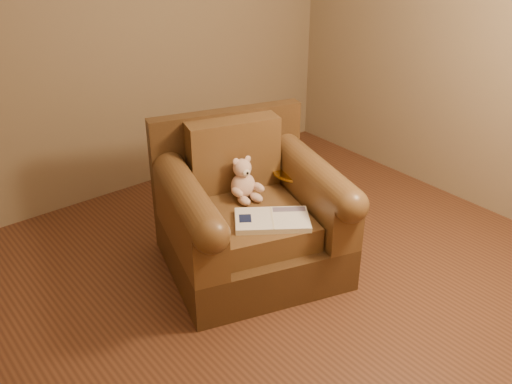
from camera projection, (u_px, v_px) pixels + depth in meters
floor at (289, 295)px, 3.66m from camera, size 4.00×4.00×0.00m
room at (298, 21)px, 2.85m from camera, size 4.02×4.02×2.71m
armchair at (248, 215)px, 3.81m from camera, size 1.33×1.30×0.98m
teddy_bear at (244, 183)px, 3.79m from camera, size 0.21×0.24×0.29m
guidebook at (272, 220)px, 3.54m from camera, size 0.54×0.49×0.04m
side_table at (299, 201)px, 4.12m from camera, size 0.41×0.41×0.57m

